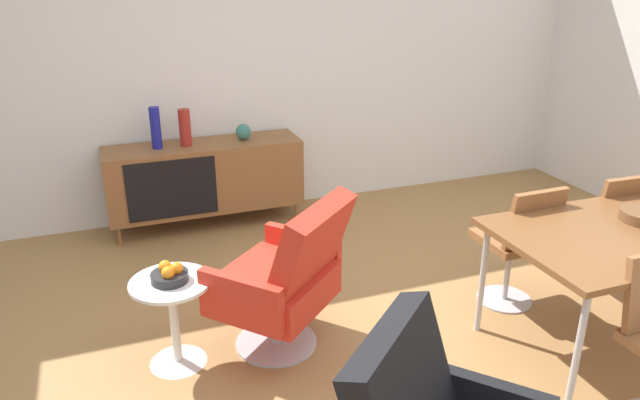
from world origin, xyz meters
TOP-DOWN VIEW (x-y plane):
  - ground_plane at (0.00, 0.00)m, footprint 8.32×8.32m
  - wall_back at (0.00, 2.60)m, footprint 6.80×0.12m
  - sideboard at (-0.50, 2.30)m, footprint 1.60×0.45m
  - vase_cobalt at (-0.86, 2.30)m, footprint 0.08×0.08m
  - vase_sculptural_dark at (-0.16, 2.30)m, footprint 0.13×0.13m
  - vase_ceramic_small at (-0.63, 2.30)m, footprint 0.09×0.09m
  - dining_table at (1.48, -0.25)m, footprint 1.60×0.90m
  - dining_chair_back_left at (1.13, 0.31)m, footprint 0.41×0.43m
  - dining_chair_back_right at (1.82, 0.31)m, footprint 0.42×0.44m
  - lounge_chair_red at (-0.40, 0.38)m, footprint 0.91×0.91m
  - side_table_round at (-1.01, 0.45)m, footprint 0.44×0.44m
  - fruit_bowl at (-1.01, 0.45)m, footprint 0.20×0.20m

SIDE VIEW (x-z plane):
  - ground_plane at x=0.00m, z-range 0.00..0.00m
  - side_table_round at x=-1.01m, z-range 0.06..0.58m
  - sideboard at x=-0.50m, z-range 0.08..0.80m
  - lounge_chair_red at x=-0.40m, z-range -0.01..0.94m
  - dining_chair_back_left at x=1.13m, z-range 0.04..0.90m
  - dining_chair_back_right at x=1.82m, z-range 0.04..0.90m
  - fruit_bowl at x=-1.01m, z-range 0.51..0.61m
  - dining_table at x=1.48m, z-range 0.33..1.07m
  - vase_sculptural_dark at x=-0.16m, z-range 0.72..0.86m
  - vase_ceramic_small at x=-0.63m, z-range 0.72..1.02m
  - vase_cobalt at x=-0.86m, z-range 0.72..1.05m
  - wall_back at x=0.00m, z-range 0.00..2.80m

